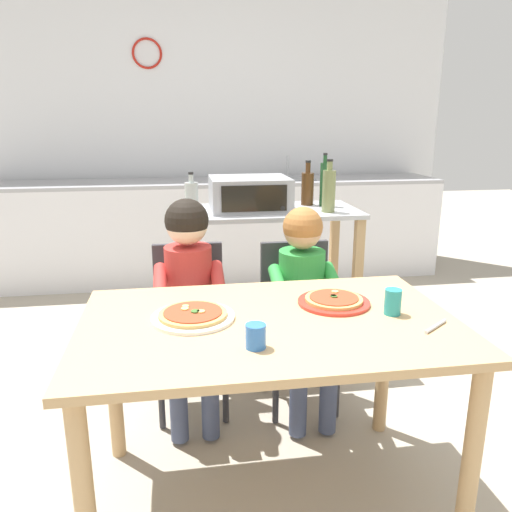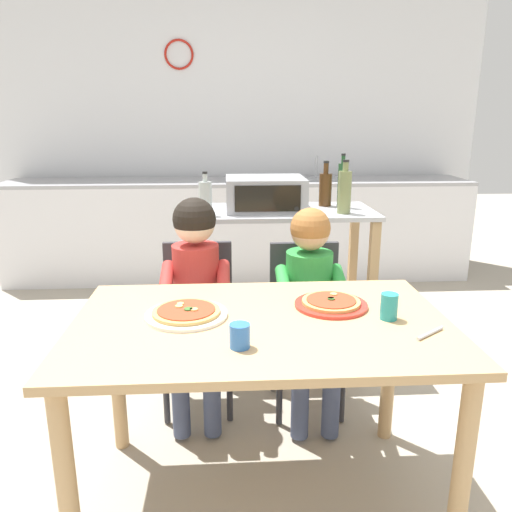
{
  "view_description": "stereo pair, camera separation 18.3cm",
  "coord_description": "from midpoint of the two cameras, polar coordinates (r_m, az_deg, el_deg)",
  "views": [
    {
      "loc": [
        -0.3,
        -1.6,
        1.42
      ],
      "look_at": [
        0.0,
        0.3,
        0.89
      ],
      "focal_mm": 35.17,
      "sensor_mm": 36.0,
      "label": 1
    },
    {
      "loc": [
        -0.12,
        -1.62,
        1.42
      ],
      "look_at": [
        0.0,
        0.3,
        0.89
      ],
      "focal_mm": 35.17,
      "sensor_mm": 36.0,
      "label": 2
    }
  ],
  "objects": [
    {
      "name": "ground_plane",
      "position": [
        3.22,
        -4.4,
        -10.71
      ],
      "size": [
        12.74,
        12.74,
        0.0
      ],
      "primitive_type": "plane",
      "color": "#A89E8C"
    },
    {
      "name": "back_wall_tiled",
      "position": [
        4.86,
        -6.72,
        14.6
      ],
      "size": [
        4.53,
        0.14,
        2.7
      ],
      "color": "silver",
      "rests_on": "ground"
    },
    {
      "name": "kitchen_counter",
      "position": [
        4.55,
        -6.12,
        3.03
      ],
      "size": [
        4.08,
        0.6,
        1.08
      ],
      "color": "silver",
      "rests_on": "ground"
    },
    {
      "name": "kitchen_island_cart",
      "position": [
        2.97,
        -0.66,
        -0.51
      ],
      "size": [
        1.06,
        0.52,
        0.91
      ],
      "color": "#B7BABF",
      "rests_on": "ground"
    },
    {
      "name": "toaster_oven",
      "position": [
        2.89,
        -2.57,
        7.1
      ],
      "size": [
        0.45,
        0.38,
        0.19
      ],
      "color": "#999BA0",
      "rests_on": "kitchen_island_cart"
    },
    {
      "name": "bottle_brown_beer",
      "position": [
        3.05,
        4.16,
        7.75
      ],
      "size": [
        0.08,
        0.08,
        0.27
      ],
      "color": "#4C2D14",
      "rests_on": "kitchen_island_cart"
    },
    {
      "name": "bottle_clear_vinegar",
      "position": [
        2.83,
        6.45,
        7.46
      ],
      "size": [
        0.07,
        0.07,
        0.29
      ],
      "color": "olive",
      "rests_on": "kitchen_island_cart"
    },
    {
      "name": "bottle_slim_sauce",
      "position": [
        2.71,
        -9.27,
        6.43
      ],
      "size": [
        0.07,
        0.07,
        0.24
      ],
      "color": "#ADB7B2",
      "rests_on": "kitchen_island_cart"
    },
    {
      "name": "bottle_dark_olive_oil",
      "position": [
        3.02,
        6.05,
        8.19
      ],
      "size": [
        0.05,
        0.05,
        0.31
      ],
      "color": "#1E4723",
      "rests_on": "kitchen_island_cart"
    },
    {
      "name": "dining_table",
      "position": [
        1.8,
        -1.45,
        -10.36
      ],
      "size": [
        1.31,
        0.83,
        0.74
      ],
      "color": "tan",
      "rests_on": "ground"
    },
    {
      "name": "dining_chair_left",
      "position": [
        2.51,
        -9.61,
        -6.7
      ],
      "size": [
        0.36,
        0.36,
        0.81
      ],
      "color": "#333338",
      "rests_on": "ground"
    },
    {
      "name": "dining_chair_right",
      "position": [
        2.52,
        2.67,
        -6.43
      ],
      "size": [
        0.36,
        0.36,
        0.81
      ],
      "color": "#333338",
      "rests_on": "ground"
    },
    {
      "name": "child_in_red_shirt",
      "position": [
        2.33,
        -9.85,
        -3.09
      ],
      "size": [
        0.32,
        0.42,
        1.05
      ],
      "color": "#424C6B",
      "rests_on": "ground"
    },
    {
      "name": "child_in_green_shirt",
      "position": [
        2.35,
        3.32,
        -3.68
      ],
      "size": [
        0.32,
        0.42,
        1.0
      ],
      "color": "#424C6B",
      "rests_on": "ground"
    },
    {
      "name": "pizza_plate_white",
      "position": [
        1.79,
        -10.12,
        -6.74
      ],
      "size": [
        0.29,
        0.29,
        0.03
      ],
      "color": "white",
      "rests_on": "dining_table"
    },
    {
      "name": "pizza_plate_red_rimmed",
      "position": [
        1.91,
        6.14,
        -5.13
      ],
      "size": [
        0.27,
        0.27,
        0.03
      ],
      "color": "red",
      "rests_on": "dining_table"
    },
    {
      "name": "drinking_cup_teal",
      "position": [
        1.84,
        12.57,
        -5.16
      ],
      "size": [
        0.06,
        0.06,
        0.09
      ],
      "primitive_type": "cylinder",
      "color": "teal",
      "rests_on": "dining_table"
    },
    {
      "name": "drinking_cup_blue",
      "position": [
        1.55,
        -3.47,
        -9.16
      ],
      "size": [
        0.06,
        0.06,
        0.08
      ],
      "primitive_type": "cylinder",
      "color": "blue",
      "rests_on": "dining_table"
    },
    {
      "name": "serving_spoon",
      "position": [
        1.77,
        17.01,
        -7.71
      ],
      "size": [
        0.12,
        0.09,
        0.01
      ],
      "primitive_type": "cylinder",
      "rotation": [
        0.0,
        1.57,
        0.63
      ],
      "color": "#B7BABF",
      "rests_on": "dining_table"
    }
  ]
}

